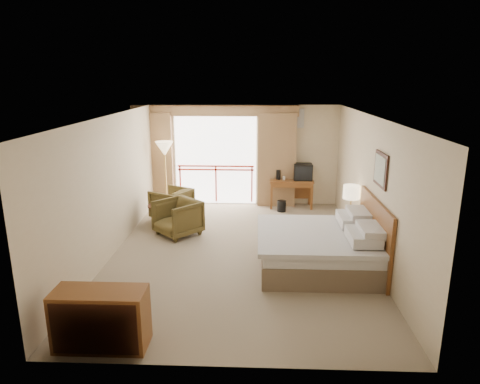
{
  "coord_description": "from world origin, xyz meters",
  "views": [
    {
      "loc": [
        0.33,
        -7.94,
        3.4
      ],
      "look_at": [
        -0.01,
        0.4,
        1.15
      ],
      "focal_mm": 32.0,
      "sensor_mm": 36.0,
      "label": 1
    }
  ],
  "objects_px": {
    "armchair_far": "(172,218)",
    "dresser": "(101,319)",
    "side_table": "(158,212)",
    "floor_lamp": "(165,151)",
    "nightstand": "(350,227)",
    "table_lamp": "(351,193)",
    "bed": "(320,248)",
    "armchair_near": "(178,234)",
    "tv": "(303,172)",
    "wastebasket": "(282,206)",
    "desk": "(291,185)"
  },
  "relations": [
    {
      "from": "tv",
      "to": "wastebasket",
      "type": "xyz_separation_m",
      "value": [
        -0.57,
        -0.42,
        -0.82
      ]
    },
    {
      "from": "floor_lamp",
      "to": "bed",
      "type": "bearing_deg",
      "value": -44.46
    },
    {
      "from": "desk",
      "to": "bed",
      "type": "bearing_deg",
      "value": -86.07
    },
    {
      "from": "table_lamp",
      "to": "bed",
      "type": "bearing_deg",
      "value": -119.71
    },
    {
      "from": "armchair_far",
      "to": "tv",
      "type": "bearing_deg",
      "value": 137.59
    },
    {
      "from": "wastebasket",
      "to": "tv",
      "type": "bearing_deg",
      "value": 36.45
    },
    {
      "from": "bed",
      "to": "armchair_far",
      "type": "distance_m",
      "value": 4.23
    },
    {
      "from": "armchair_near",
      "to": "side_table",
      "type": "relative_size",
      "value": 1.64
    },
    {
      "from": "dresser",
      "to": "desk",
      "type": "bearing_deg",
      "value": 64.55
    },
    {
      "from": "bed",
      "to": "armchair_far",
      "type": "relative_size",
      "value": 2.53
    },
    {
      "from": "wastebasket",
      "to": "armchair_far",
      "type": "distance_m",
      "value": 2.84
    },
    {
      "from": "dresser",
      "to": "bed",
      "type": "bearing_deg",
      "value": 37.89
    },
    {
      "from": "armchair_near",
      "to": "nightstand",
      "type": "bearing_deg",
      "value": 41.39
    },
    {
      "from": "bed",
      "to": "armchair_near",
      "type": "bearing_deg",
      "value": 151.78
    },
    {
      "from": "table_lamp",
      "to": "wastebasket",
      "type": "bearing_deg",
      "value": 125.29
    },
    {
      "from": "nightstand",
      "to": "dresser",
      "type": "bearing_deg",
      "value": -138.85
    },
    {
      "from": "armchair_far",
      "to": "side_table",
      "type": "xyz_separation_m",
      "value": [
        -0.19,
        -0.62,
        0.36
      ]
    },
    {
      "from": "nightstand",
      "to": "desk",
      "type": "xyz_separation_m",
      "value": [
        -1.08,
        2.44,
        0.31
      ]
    },
    {
      "from": "tv",
      "to": "bed",
      "type": "bearing_deg",
      "value": -101.46
    },
    {
      "from": "tv",
      "to": "armchair_near",
      "type": "distance_m",
      "value": 3.83
    },
    {
      "from": "side_table",
      "to": "tv",
      "type": "bearing_deg",
      "value": 26.47
    },
    {
      "from": "table_lamp",
      "to": "desk",
      "type": "xyz_separation_m",
      "value": [
        -1.08,
        2.39,
        -0.45
      ]
    },
    {
      "from": "tv",
      "to": "armchair_far",
      "type": "distance_m",
      "value": 3.63
    },
    {
      "from": "bed",
      "to": "dresser",
      "type": "relative_size",
      "value": 1.79
    },
    {
      "from": "nightstand",
      "to": "armchair_near",
      "type": "relative_size",
      "value": 0.64
    },
    {
      "from": "side_table",
      "to": "floor_lamp",
      "type": "distance_m",
      "value": 1.88
    },
    {
      "from": "bed",
      "to": "armchair_near",
      "type": "relative_size",
      "value": 2.44
    },
    {
      "from": "armchair_near",
      "to": "dresser",
      "type": "bearing_deg",
      "value": -49.73
    },
    {
      "from": "bed",
      "to": "desk",
      "type": "xyz_separation_m",
      "value": [
        -0.25,
        3.85,
        0.21
      ]
    },
    {
      "from": "armchair_far",
      "to": "dresser",
      "type": "distance_m",
      "value": 5.23
    },
    {
      "from": "bed",
      "to": "side_table",
      "type": "distance_m",
      "value": 4.01
    },
    {
      "from": "nightstand",
      "to": "side_table",
      "type": "height_order",
      "value": "nightstand"
    },
    {
      "from": "nightstand",
      "to": "bed",
      "type": "bearing_deg",
      "value": -124.21
    },
    {
      "from": "armchair_near",
      "to": "floor_lamp",
      "type": "height_order",
      "value": "floor_lamp"
    },
    {
      "from": "desk",
      "to": "wastebasket",
      "type": "distance_m",
      "value": 0.7
    },
    {
      "from": "nightstand",
      "to": "side_table",
      "type": "relative_size",
      "value": 1.05
    },
    {
      "from": "tv",
      "to": "dresser",
      "type": "xyz_separation_m",
      "value": [
        -3.2,
        -6.33,
        -0.57
      ]
    },
    {
      "from": "table_lamp",
      "to": "armchair_near",
      "type": "distance_m",
      "value": 3.88
    },
    {
      "from": "desk",
      "to": "tv",
      "type": "xyz_separation_m",
      "value": [
        0.3,
        -0.06,
        0.38
      ]
    },
    {
      "from": "nightstand",
      "to": "dresser",
      "type": "height_order",
      "value": "dresser"
    },
    {
      "from": "nightstand",
      "to": "floor_lamp",
      "type": "height_order",
      "value": "floor_lamp"
    },
    {
      "from": "desk",
      "to": "table_lamp",
      "type": "bearing_deg",
      "value": -65.36
    },
    {
      "from": "nightstand",
      "to": "wastebasket",
      "type": "xyz_separation_m",
      "value": [
        -1.35,
        1.96,
        -0.13
      ]
    },
    {
      "from": "armchair_near",
      "to": "floor_lamp",
      "type": "xyz_separation_m",
      "value": [
        -0.65,
        1.93,
        1.55
      ]
    },
    {
      "from": "armchair_far",
      "to": "floor_lamp",
      "type": "distance_m",
      "value": 1.78
    },
    {
      "from": "nightstand",
      "to": "table_lamp",
      "type": "distance_m",
      "value": 0.76
    },
    {
      "from": "floor_lamp",
      "to": "wastebasket",
      "type": "bearing_deg",
      "value": -2.34
    },
    {
      "from": "table_lamp",
      "to": "floor_lamp",
      "type": "bearing_deg",
      "value": 155.17
    },
    {
      "from": "side_table",
      "to": "floor_lamp",
      "type": "xyz_separation_m",
      "value": [
        -0.11,
        1.45,
        1.19
      ]
    },
    {
      "from": "table_lamp",
      "to": "desk",
      "type": "height_order",
      "value": "table_lamp"
    }
  ]
}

